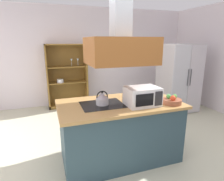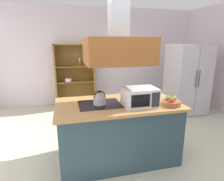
% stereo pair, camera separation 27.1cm
% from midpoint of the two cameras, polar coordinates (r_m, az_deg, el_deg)
% --- Properties ---
extents(ground_plane, '(7.80, 7.80, 0.00)m').
position_cam_midpoint_polar(ground_plane, '(3.29, 7.85, -18.34)').
color(ground_plane, beige).
extents(wall_back, '(6.00, 0.12, 2.70)m').
position_cam_midpoint_polar(wall_back, '(5.67, -3.06, 10.20)').
color(wall_back, silver).
rests_on(wall_back, ground).
extents(kitchen_island, '(1.79, 0.98, 0.90)m').
position_cam_midpoint_polar(kitchen_island, '(2.98, 4.33, -11.94)').
color(kitchen_island, '#2C444E').
rests_on(kitchen_island, ground).
extents(range_hood, '(0.90, 0.70, 1.23)m').
position_cam_midpoint_polar(range_hood, '(2.67, 4.88, 14.12)').
color(range_hood, '#945525').
extents(refrigerator, '(0.90, 0.77, 1.71)m').
position_cam_midpoint_polar(refrigerator, '(5.15, 22.93, 3.08)').
color(refrigerator, '#BAB6B6').
rests_on(refrigerator, ground).
extents(dish_cabinet, '(1.08, 0.40, 1.71)m').
position_cam_midpoint_polar(dish_cabinet, '(5.45, -9.58, 3.47)').
color(dish_cabinet, brown).
rests_on(dish_cabinet, ground).
extents(kettle, '(0.18, 0.18, 0.20)m').
position_cam_midpoint_polar(kettle, '(2.71, -0.86, -2.48)').
color(kettle, '#BAB9C0').
rests_on(kettle, kitchen_island).
extents(cutting_board, '(0.35, 0.25, 0.02)m').
position_cam_midpoint_polar(cutting_board, '(3.20, 11.07, -1.52)').
color(cutting_board, tan).
rests_on(cutting_board, kitchen_island).
extents(microwave, '(0.46, 0.35, 0.26)m').
position_cam_midpoint_polar(microwave, '(2.69, 11.17, -1.95)').
color(microwave, silver).
rests_on(microwave, kitchen_island).
extents(fruit_bowl, '(0.27, 0.27, 0.14)m').
position_cam_midpoint_polar(fruit_bowl, '(2.85, 19.84, -3.38)').
color(fruit_bowl, brown).
rests_on(fruit_bowl, kitchen_island).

